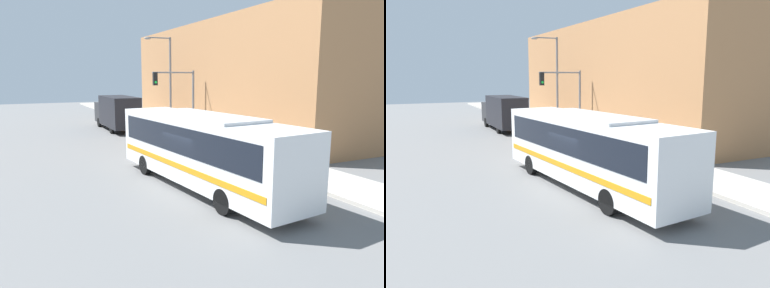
{
  "view_description": "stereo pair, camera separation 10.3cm",
  "coord_description": "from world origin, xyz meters",
  "views": [
    {
      "loc": [
        -7.23,
        -14.16,
        4.94
      ],
      "look_at": [
        1.3,
        3.11,
        1.43
      ],
      "focal_mm": 35.0,
      "sensor_mm": 36.0,
      "label": 1
    },
    {
      "loc": [
        -7.14,
        -14.21,
        4.94
      ],
      "look_at": [
        1.3,
        3.11,
        1.43
      ],
      "focal_mm": 35.0,
      "sensor_mm": 36.0,
      "label": 2
    }
  ],
  "objects": [
    {
      "name": "traffic_light_pole",
      "position": [
        4.12,
        10.91,
        3.73
      ],
      "size": [
        3.28,
        0.35,
        5.18
      ],
      "color": "slate",
      "rests_on": "sidewalk"
    },
    {
      "name": "sidewalk",
      "position": [
        6.12,
        20.0,
        0.08
      ],
      "size": [
        3.23,
        70.0,
        0.17
      ],
      "color": "#B7B2A8",
      "rests_on": "ground_plane"
    },
    {
      "name": "street_lamp",
      "position": [
        5.08,
        15.45,
        4.81
      ],
      "size": [
        2.35,
        0.28,
        7.96
      ],
      "color": "slate",
      "rests_on": "sidewalk"
    },
    {
      "name": "city_bus",
      "position": [
        0.3,
        0.12,
        1.91
      ],
      "size": [
        3.6,
        11.62,
        3.32
      ],
      "rotation": [
        0.0,
        0.0,
        0.1
      ],
      "color": "white",
      "rests_on": "ground_plane"
    },
    {
      "name": "parking_meter",
      "position": [
        5.1,
        10.28,
        0.98
      ],
      "size": [
        0.14,
        0.14,
        1.19
      ],
      "color": "slate",
      "rests_on": "sidewalk"
    },
    {
      "name": "delivery_truck",
      "position": [
        1.79,
        19.88,
        1.7
      ],
      "size": [
        2.34,
        8.28,
        3.13
      ],
      "color": "black",
      "rests_on": "ground_plane"
    },
    {
      "name": "fire_hydrant",
      "position": [
        5.1,
        4.25,
        0.56
      ],
      "size": [
        0.25,
        0.33,
        0.79
      ],
      "color": "red",
      "rests_on": "sidewalk"
    },
    {
      "name": "building_facade",
      "position": [
        10.73,
        15.49,
        4.73
      ],
      "size": [
        6.0,
        28.99,
        9.45
      ],
      "color": "#B27A4C",
      "rests_on": "ground_plane"
    },
    {
      "name": "ground_plane",
      "position": [
        0.0,
        0.0,
        0.0
      ],
      "size": [
        120.0,
        120.0,
        0.0
      ],
      "primitive_type": "plane",
      "color": "slate"
    },
    {
      "name": "pedestrian_near_corner",
      "position": [
        6.33,
        6.9,
        1.06
      ],
      "size": [
        0.34,
        0.34,
        1.75
      ],
      "color": "#23283D",
      "rests_on": "sidewalk"
    }
  ]
}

